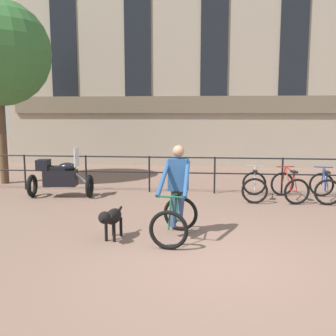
% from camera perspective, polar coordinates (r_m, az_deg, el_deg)
% --- Properties ---
extents(ground_plane, '(60.00, 60.00, 0.00)m').
position_cam_1_polar(ground_plane, '(6.32, 7.48, -13.36)').
color(ground_plane, '#7A5B4C').
extents(canal_railing, '(15.05, 0.05, 1.05)m').
position_cam_1_polar(canal_railing, '(11.20, 6.80, -0.11)').
color(canal_railing, black).
rests_on(canal_railing, ground_plane).
extents(building_facade, '(18.00, 0.72, 10.20)m').
position_cam_1_polar(building_facade, '(17.10, 6.72, 17.44)').
color(building_facade, gray).
rests_on(building_facade, ground_plane).
extents(cyclist_with_bike, '(0.81, 1.24, 1.70)m').
position_cam_1_polar(cyclist_with_bike, '(7.23, 1.24, -4.21)').
color(cyclist_with_bike, black).
rests_on(cyclist_with_bike, ground_plane).
extents(dog, '(0.33, 0.93, 0.61)m').
position_cam_1_polar(dog, '(7.20, -8.23, -7.17)').
color(dog, black).
rests_on(dog, ground_plane).
extents(parked_motorcycle, '(1.74, 0.75, 1.35)m').
position_cam_1_polar(parked_motorcycle, '(11.05, -15.41, -1.24)').
color(parked_motorcycle, black).
rests_on(parked_motorcycle, ground_plane).
extents(parked_bicycle_near_lamp, '(0.77, 1.17, 0.86)m').
position_cam_1_polar(parked_bicycle_near_lamp, '(10.68, 12.43, -2.56)').
color(parked_bicycle_near_lamp, black).
rests_on(parked_bicycle_near_lamp, ground_plane).
extents(parked_bicycle_mid_left, '(0.83, 1.20, 0.86)m').
position_cam_1_polar(parked_bicycle_mid_left, '(10.82, 17.19, -2.59)').
color(parked_bicycle_mid_left, black).
rests_on(parked_bicycle_mid_left, ground_plane).
extents(parked_bicycle_mid_right, '(0.79, 1.18, 0.86)m').
position_cam_1_polar(parked_bicycle_mid_right, '(11.04, 21.77, -2.61)').
color(parked_bicycle_mid_right, black).
rests_on(parked_bicycle_mid_right, ground_plane).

